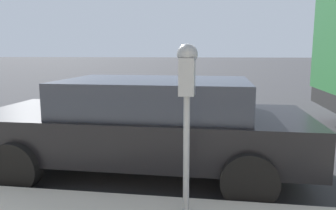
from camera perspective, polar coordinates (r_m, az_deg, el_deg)
ground_plane at (r=5.87m, az=-1.36°, el=-7.83°), size 220.00×220.00×0.00m
parking_meter at (r=3.00m, az=3.32°, el=3.30°), size 0.21×0.19×1.64m
car_black at (r=4.66m, az=-3.68°, el=-3.08°), size 2.13×4.53×1.34m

